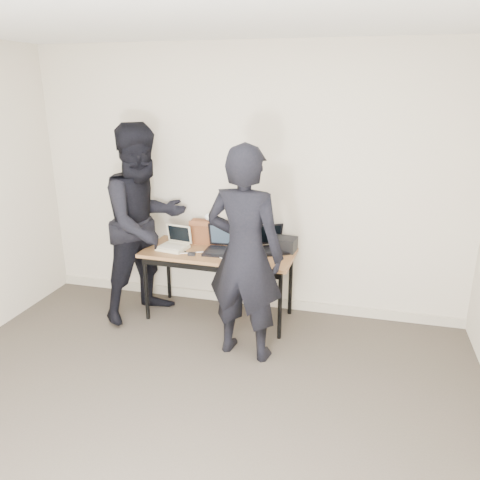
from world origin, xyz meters
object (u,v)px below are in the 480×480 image
(desk, at_px, (218,257))
(laptop_center, at_px, (223,246))
(laptop_right, at_px, (269,245))
(equipment_box, at_px, (284,244))
(laptop_beige, at_px, (174,244))
(person_typist, at_px, (245,255))
(person_observer, at_px, (145,223))
(leather_satchel, at_px, (208,231))

(desk, relative_size, laptop_center, 4.30)
(laptop_right, bearing_deg, equipment_box, -18.07)
(laptop_beige, relative_size, person_typist, 0.17)
(equipment_box, relative_size, person_typist, 0.12)
(laptop_beige, relative_size, laptop_center, 0.91)
(laptop_beige, distance_m, equipment_box, 1.11)
(desk, distance_m, equipment_box, 0.67)
(desk, distance_m, laptop_center, 0.13)
(laptop_right, height_order, person_observer, person_observer)
(desk, distance_m, person_typist, 0.78)
(laptop_right, distance_m, person_observer, 1.26)
(laptop_center, xyz_separation_m, laptop_right, (0.44, 0.15, -0.00))
(person_typist, distance_m, person_observer, 1.26)
(desk, bearing_deg, equipment_box, 19.03)
(equipment_box, distance_m, person_observer, 1.40)
(laptop_beige, bearing_deg, person_observer, -154.76)
(person_observer, bearing_deg, laptop_center, -51.34)
(desk, xyz_separation_m, person_observer, (-0.73, -0.09, 0.32))
(laptop_right, distance_m, leather_satchel, 0.67)
(equipment_box, bearing_deg, person_typist, -104.95)
(person_typist, bearing_deg, equipment_box, -96.03)
(leather_satchel, bearing_deg, laptop_right, -8.51)
(leather_satchel, height_order, person_typist, person_typist)
(desk, xyz_separation_m, leather_satchel, (-0.18, 0.23, 0.19))
(laptop_beige, relative_size, person_observer, 0.16)
(laptop_beige, distance_m, leather_satchel, 0.38)
(equipment_box, relative_size, person_observer, 0.12)
(equipment_box, distance_m, person_typist, 0.83)
(leather_satchel, relative_size, person_observer, 0.19)
(laptop_beige, relative_size, laptop_right, 0.71)
(laptop_right, bearing_deg, leather_satchel, 145.23)
(desk, xyz_separation_m, person_typist, (0.42, -0.60, 0.28))
(laptop_beige, distance_m, laptop_right, 0.96)
(person_typist, bearing_deg, person_observer, -14.85)
(laptop_beige, bearing_deg, equipment_box, 21.17)
(laptop_right, distance_m, person_typist, 0.78)
(person_observer, bearing_deg, laptop_right, -47.43)
(desk, distance_m, leather_satchel, 0.34)
(laptop_right, height_order, equipment_box, laptop_right)
(laptop_beige, relative_size, equipment_box, 1.37)
(laptop_right, height_order, person_typist, person_typist)
(person_observer, bearing_deg, person_typist, -83.10)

